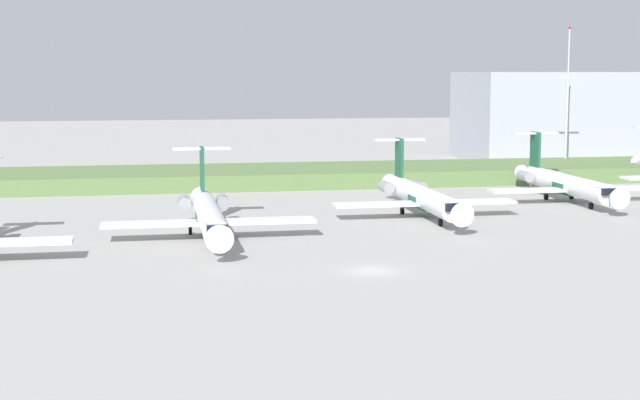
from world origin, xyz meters
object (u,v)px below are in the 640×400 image
(regional_jet_fifth, at_px, (565,183))
(antenna_mast, at_px, (567,112))
(regional_jet_fourth, at_px, (421,196))
(regional_jet_third, at_px, (208,214))

(regional_jet_fifth, relative_size, antenna_mast, 1.20)
(regional_jet_fourth, height_order, regional_jet_fifth, same)
(regional_jet_third, distance_m, regional_jet_fifth, 54.28)
(regional_jet_third, relative_size, antenna_mast, 1.20)
(regional_jet_fifth, distance_m, antenna_mast, 41.02)
(regional_jet_fifth, bearing_deg, regional_jet_fourth, -158.01)
(regional_jet_third, relative_size, regional_jet_fifth, 1.00)
(regional_jet_fourth, xyz_separation_m, regional_jet_fifth, (23.54, 9.50, 0.00))
(antenna_mast, bearing_deg, regional_jet_third, -140.27)
(regional_jet_third, height_order, regional_jet_fifth, same)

